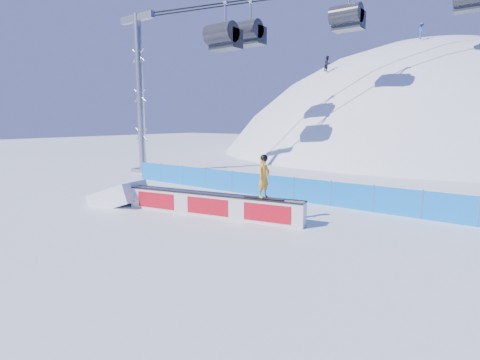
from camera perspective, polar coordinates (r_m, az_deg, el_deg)
The scene contains 7 objects.
ground at distance 16.25m, azimuth -2.66°, elevation -5.41°, with size 160.00×160.00×0.00m, color white.
snow_hill at distance 59.31m, azimuth 25.08°, elevation -13.69°, with size 64.00×64.00×64.00m.
safety_fence at distance 19.73m, azimuth 5.67°, elevation -1.08°, with size 22.05×0.05×1.30m.
rail_box at distance 16.12m, azimuth -4.54°, elevation -3.75°, with size 8.30×2.16×1.00m.
snow_ramp at distance 19.34m, azimuth -17.99°, elevation -3.51°, with size 2.49×1.66×0.94m, color white, non-canonical shape.
snowboarder at distance 14.79m, azimuth 3.66°, elevation 0.50°, with size 1.70×0.63×1.75m.
distant_skiers at distance 43.75m, azimuth 27.46°, elevation 17.88°, with size 19.70×7.08×5.08m.
Camera 1 is at (10.03, -12.13, 4.05)m, focal length 28.00 mm.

